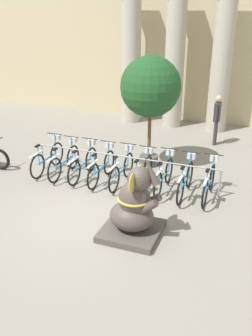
{
  "coord_description": "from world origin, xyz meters",
  "views": [
    {
      "loc": [
        3.54,
        -6.72,
        4.47
      ],
      "look_at": [
        0.68,
        0.71,
        1.0
      ],
      "focal_mm": 40.0,
      "sensor_mm": 36.0,
      "label": 1
    }
  ],
  "objects_px": {
    "bicycle_8": "(209,183)",
    "bicycle_3": "(102,167)",
    "bicycle_5": "(142,173)",
    "bicycle_4": "(122,170)",
    "elephant_statue": "(134,208)",
    "person_pedestrian": "(217,116)",
    "bicycle_1": "(65,161)",
    "bicycle_6": "(164,176)",
    "bicycle_7": "(186,180)",
    "bicycle_0": "(48,158)",
    "potted_tree": "(151,88)",
    "bicycle_2": "(83,163)"
  },
  "relations": [
    {
      "from": "bicycle_4",
      "to": "person_pedestrian",
      "type": "distance_m",
      "value": 4.53
    },
    {
      "from": "bicycle_3",
      "to": "bicycle_7",
      "type": "xyz_separation_m",
      "value": [
        2.32,
        0.0,
        0.0
      ]
    },
    {
      "from": "bicycle_4",
      "to": "potted_tree",
      "type": "bearing_deg",
      "value": 79.91
    },
    {
      "from": "bicycle_6",
      "to": "bicycle_5",
      "type": "bearing_deg",
      "value": -174.35
    },
    {
      "from": "bicycle_1",
      "to": "potted_tree",
      "type": "xyz_separation_m",
      "value": [
        2.01,
        1.55,
        1.91
      ]
    },
    {
      "from": "bicycle_0",
      "to": "bicycle_7",
      "type": "bearing_deg",
      "value": -0.66
    },
    {
      "from": "bicycle_7",
      "to": "person_pedestrian",
      "type": "xyz_separation_m",
      "value": [
        0.11,
        4.11,
        0.62
      ]
    },
    {
      "from": "bicycle_3",
      "to": "person_pedestrian",
      "type": "relative_size",
      "value": 1.02
    },
    {
      "from": "bicycle_2",
      "to": "person_pedestrian",
      "type": "distance_m",
      "value": 5.12
    },
    {
      "from": "bicycle_4",
      "to": "person_pedestrian",
      "type": "relative_size",
      "value": 1.02
    },
    {
      "from": "bicycle_5",
      "to": "bicycle_4",
      "type": "bearing_deg",
      "value": 177.51
    },
    {
      "from": "bicycle_1",
      "to": "bicycle_6",
      "type": "bearing_deg",
      "value": 1.23
    },
    {
      "from": "bicycle_5",
      "to": "bicycle_6",
      "type": "bearing_deg",
      "value": 5.65
    },
    {
      "from": "bicycle_0",
      "to": "bicycle_5",
      "type": "relative_size",
      "value": 1.0
    },
    {
      "from": "bicycle_4",
      "to": "potted_tree",
      "type": "xyz_separation_m",
      "value": [
        0.27,
        1.52,
        1.91
      ]
    },
    {
      "from": "bicycle_3",
      "to": "bicycle_5",
      "type": "height_order",
      "value": "same"
    },
    {
      "from": "bicycle_1",
      "to": "elephant_statue",
      "type": "bearing_deg",
      "value": -37.01
    },
    {
      "from": "elephant_statue",
      "to": "bicycle_4",
      "type": "bearing_deg",
      "value": 117.34
    },
    {
      "from": "bicycle_6",
      "to": "bicycle_8",
      "type": "bearing_deg",
      "value": -0.0
    },
    {
      "from": "bicycle_7",
      "to": "elephant_statue",
      "type": "height_order",
      "value": "elephant_statue"
    },
    {
      "from": "bicycle_8",
      "to": "elephant_statue",
      "type": "distance_m",
      "value": 2.54
    },
    {
      "from": "bicycle_4",
      "to": "bicycle_3",
      "type": "bearing_deg",
      "value": -177.49
    },
    {
      "from": "bicycle_3",
      "to": "person_pedestrian",
      "type": "bearing_deg",
      "value": 59.38
    },
    {
      "from": "bicycle_4",
      "to": "bicycle_7",
      "type": "height_order",
      "value": "same"
    },
    {
      "from": "bicycle_1",
      "to": "bicycle_5",
      "type": "xyz_separation_m",
      "value": [
        2.32,
        0.0,
        0.0
      ]
    },
    {
      "from": "bicycle_1",
      "to": "bicycle_8",
      "type": "bearing_deg",
      "value": 0.88
    },
    {
      "from": "bicycle_6",
      "to": "bicycle_8",
      "type": "relative_size",
      "value": 1.0
    },
    {
      "from": "bicycle_4",
      "to": "bicycle_8",
      "type": "distance_m",
      "value": 2.32
    },
    {
      "from": "person_pedestrian",
      "to": "bicycle_1",
      "type": "bearing_deg",
      "value": -131.12
    },
    {
      "from": "bicycle_0",
      "to": "person_pedestrian",
      "type": "relative_size",
      "value": 1.02
    },
    {
      "from": "bicycle_0",
      "to": "elephant_statue",
      "type": "relative_size",
      "value": 0.95
    },
    {
      "from": "bicycle_4",
      "to": "bicycle_5",
      "type": "height_order",
      "value": "same"
    },
    {
      "from": "bicycle_4",
      "to": "bicycle_6",
      "type": "distance_m",
      "value": 1.16
    },
    {
      "from": "bicycle_6",
      "to": "elephant_statue",
      "type": "relative_size",
      "value": 0.95
    },
    {
      "from": "bicycle_0",
      "to": "potted_tree",
      "type": "height_order",
      "value": "potted_tree"
    },
    {
      "from": "bicycle_4",
      "to": "bicycle_5",
      "type": "bearing_deg",
      "value": -2.49
    },
    {
      "from": "bicycle_2",
      "to": "person_pedestrian",
      "type": "height_order",
      "value": "person_pedestrian"
    },
    {
      "from": "bicycle_7",
      "to": "bicycle_2",
      "type": "bearing_deg",
      "value": 179.53
    },
    {
      "from": "bicycle_3",
      "to": "bicycle_4",
      "type": "relative_size",
      "value": 1.0
    },
    {
      "from": "potted_tree",
      "to": "bicycle_7",
      "type": "bearing_deg",
      "value": -46.23
    },
    {
      "from": "bicycle_3",
      "to": "elephant_statue",
      "type": "height_order",
      "value": "elephant_statue"
    },
    {
      "from": "bicycle_8",
      "to": "bicycle_3",
      "type": "bearing_deg",
      "value": -178.86
    },
    {
      "from": "bicycle_4",
      "to": "elephant_statue",
      "type": "distance_m",
      "value": 2.49
    },
    {
      "from": "bicycle_0",
      "to": "bicycle_1",
      "type": "bearing_deg",
      "value": -5.46
    },
    {
      "from": "bicycle_5",
      "to": "bicycle_3",
      "type": "bearing_deg",
      "value": -179.99
    },
    {
      "from": "bicycle_1",
      "to": "bicycle_6",
      "type": "relative_size",
      "value": 1.0
    },
    {
      "from": "elephant_statue",
      "to": "person_pedestrian",
      "type": "distance_m",
      "value": 6.35
    },
    {
      "from": "bicycle_4",
      "to": "bicycle_7",
      "type": "xyz_separation_m",
      "value": [
        1.74,
        -0.02,
        0.0
      ]
    },
    {
      "from": "bicycle_6",
      "to": "bicycle_7",
      "type": "xyz_separation_m",
      "value": [
        0.58,
        -0.05,
        0.0
      ]
    },
    {
      "from": "bicycle_1",
      "to": "person_pedestrian",
      "type": "xyz_separation_m",
      "value": [
        3.6,
        4.12,
        0.62
      ]
    }
  ]
}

